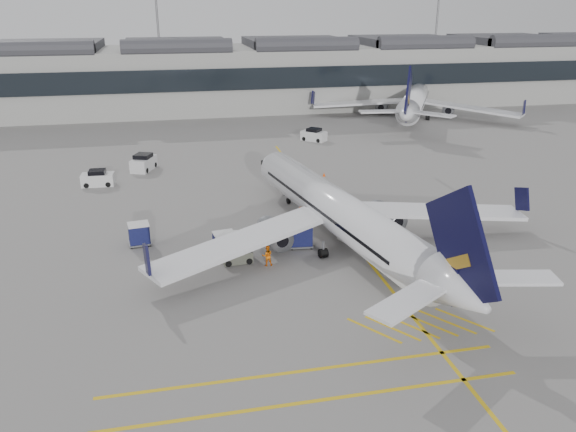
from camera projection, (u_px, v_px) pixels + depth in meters
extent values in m
plane|color=gray|center=(244.00, 288.00, 39.09)|extent=(220.00, 220.00, 0.00)
cube|color=#9E9E99|center=(189.00, 79.00, 102.91)|extent=(200.00, 20.00, 11.00)
cube|color=black|center=(192.00, 80.00, 93.23)|extent=(200.00, 0.50, 3.60)
cube|color=#38383D|center=(187.00, 44.00, 100.70)|extent=(200.00, 18.00, 1.40)
cylinder|color=slate|center=(159.00, 35.00, 112.23)|extent=(0.44, 0.44, 25.00)
cylinder|color=slate|center=(436.00, 32.00, 123.93)|extent=(0.44, 0.44, 25.00)
cube|color=gold|center=(339.00, 225.00, 50.17)|extent=(0.25, 60.00, 0.01)
cylinder|color=white|center=(337.00, 210.00, 45.56)|extent=(8.15, 27.14, 3.38)
cone|color=white|center=(270.00, 164.00, 58.77)|extent=(3.97, 4.14, 3.38)
cone|color=white|center=(462.00, 293.00, 31.92)|extent=(4.10, 4.85, 3.38)
cube|color=white|center=(242.00, 242.00, 41.65)|extent=(14.99, 10.10, 0.31)
cube|color=white|center=(433.00, 211.00, 47.72)|extent=(15.58, 5.25, 0.31)
cylinder|color=slate|center=(275.00, 234.00, 44.61)|extent=(2.44, 3.52, 1.89)
cylinder|color=slate|center=(388.00, 216.00, 48.32)|extent=(2.44, 3.52, 1.89)
cube|color=black|center=(461.00, 249.00, 31.49)|extent=(1.49, 6.78, 7.53)
cylinder|color=black|center=(288.00, 201.00, 55.40)|extent=(0.35, 0.61, 0.58)
cylinder|color=black|center=(323.00, 253.00, 43.71)|extent=(0.75, 0.82, 0.72)
cylinder|color=black|center=(373.00, 244.00, 45.30)|extent=(0.75, 0.82, 0.72)
cylinder|color=white|center=(415.00, 99.00, 96.56)|extent=(17.16, 27.46, 3.67)
cone|color=white|center=(422.00, 86.00, 111.41)|extent=(5.08, 5.17, 3.67)
cone|color=white|center=(406.00, 114.00, 81.22)|extent=(5.45, 5.86, 3.67)
cube|color=white|center=(360.00, 103.00, 98.01)|extent=(16.93, 6.46, 0.34)
cube|color=white|center=(471.00, 108.00, 93.12)|extent=(13.96, 14.43, 0.34)
cylinder|color=slate|center=(382.00, 106.00, 99.04)|extent=(3.47, 4.06, 2.05)
cylinder|color=slate|center=(448.00, 109.00, 96.06)|extent=(3.47, 4.06, 2.05)
cube|color=black|center=(408.00, 95.00, 80.77)|extent=(3.79, 6.66, 8.16)
cylinder|color=black|center=(419.00, 104.00, 107.59)|extent=(0.54, 0.68, 0.62)
cylinder|color=black|center=(398.00, 116.00, 95.97)|extent=(0.97, 1.01, 0.78)
cylinder|color=black|center=(428.00, 118.00, 94.69)|extent=(0.97, 1.01, 0.78)
cube|color=beige|center=(358.00, 234.00, 47.49)|extent=(3.75, 2.62, 0.64)
cube|color=black|center=(367.00, 223.00, 47.72)|extent=(3.26, 2.14, 1.36)
cube|color=beige|center=(349.00, 229.00, 46.72)|extent=(1.22, 1.42, 0.83)
cylinder|color=black|center=(352.00, 241.00, 46.36)|extent=(0.44, 0.31, 0.40)
cylinder|color=black|center=(342.00, 236.00, 47.34)|extent=(0.44, 0.31, 0.40)
cylinder|color=black|center=(374.00, 234.00, 47.73)|extent=(0.44, 0.31, 0.40)
cylinder|color=black|center=(364.00, 229.00, 48.71)|extent=(0.44, 0.31, 0.40)
cube|color=gray|center=(237.00, 255.00, 43.71)|extent=(2.12, 1.84, 0.13)
cube|color=#14184E|center=(237.00, 245.00, 43.39)|extent=(1.95, 1.76, 1.63)
cube|color=silver|center=(237.00, 235.00, 43.08)|extent=(2.01, 1.83, 0.11)
cylinder|color=black|center=(227.00, 260.00, 43.12)|extent=(0.26, 0.15, 0.25)
cylinder|color=black|center=(228.00, 253.00, 44.27)|extent=(0.26, 0.15, 0.25)
cylinder|color=black|center=(247.00, 259.00, 43.20)|extent=(0.26, 0.15, 0.25)
cylinder|color=black|center=(248.00, 253.00, 44.35)|extent=(0.26, 0.15, 0.25)
cube|color=gray|center=(300.00, 244.00, 45.70)|extent=(2.06, 1.76, 0.14)
cube|color=#14184E|center=(301.00, 234.00, 45.38)|extent=(1.89, 1.68, 1.64)
cube|color=silver|center=(301.00, 224.00, 45.07)|extent=(1.95, 1.74, 0.11)
cylinder|color=black|center=(292.00, 249.00, 45.07)|extent=(0.26, 0.14, 0.25)
cylinder|color=black|center=(290.00, 242.00, 46.22)|extent=(0.26, 0.14, 0.25)
cylinder|color=black|center=(311.00, 248.00, 45.24)|extent=(0.26, 0.14, 0.25)
cylinder|color=black|center=(309.00, 242.00, 46.40)|extent=(0.26, 0.14, 0.25)
cube|color=gray|center=(225.00, 252.00, 44.25)|extent=(1.95, 1.69, 0.12)
cube|color=#14184E|center=(224.00, 243.00, 43.96)|extent=(1.79, 1.62, 1.49)
cube|color=silver|center=(224.00, 234.00, 43.68)|extent=(1.85, 1.67, 0.10)
cylinder|color=black|center=(218.00, 257.00, 43.55)|extent=(0.24, 0.14, 0.23)
cylinder|color=black|center=(214.00, 252.00, 44.54)|extent=(0.24, 0.14, 0.23)
cylinder|color=black|center=(236.00, 255.00, 44.02)|extent=(0.24, 0.14, 0.23)
cylinder|color=black|center=(232.00, 249.00, 45.01)|extent=(0.24, 0.14, 0.23)
cube|color=gray|center=(140.00, 243.00, 46.03)|extent=(1.94, 1.68, 0.12)
cube|color=#14184E|center=(139.00, 233.00, 45.74)|extent=(1.78, 1.60, 1.51)
cube|color=silver|center=(138.00, 224.00, 45.46)|extent=(1.84, 1.66, 0.10)
cylinder|color=black|center=(132.00, 247.00, 45.33)|extent=(0.24, 0.13, 0.23)
cylinder|color=black|center=(130.00, 242.00, 46.34)|extent=(0.24, 0.13, 0.23)
cylinder|color=black|center=(150.00, 245.00, 45.79)|extent=(0.24, 0.13, 0.23)
cylinder|color=black|center=(148.00, 240.00, 46.79)|extent=(0.24, 0.13, 0.23)
imported|color=#E5500C|center=(301.00, 218.00, 49.18)|extent=(0.85, 0.74, 1.95)
imported|color=orange|center=(267.00, 256.00, 42.21)|extent=(0.81, 0.64, 1.62)
cube|color=#57594C|center=(237.00, 256.00, 42.86)|extent=(2.31, 1.48, 0.89)
cube|color=#57594C|center=(237.00, 250.00, 42.67)|extent=(1.14, 1.14, 0.45)
cylinder|color=black|center=(228.00, 263.00, 42.22)|extent=(0.51, 0.26, 0.50)
cylinder|color=black|center=(226.00, 257.00, 43.26)|extent=(0.51, 0.26, 0.50)
cylinder|color=black|center=(249.00, 261.00, 42.63)|extent=(0.51, 0.26, 0.50)
cylinder|color=black|center=(246.00, 255.00, 43.67)|extent=(0.51, 0.26, 0.50)
cone|color=#F24C0A|center=(324.00, 174.00, 64.16)|extent=(0.32, 0.32, 0.45)
cone|color=#F24C0A|center=(411.00, 246.00, 45.22)|extent=(0.35, 0.35, 0.49)
cube|color=silver|center=(98.00, 180.00, 60.81)|extent=(3.48, 1.87, 1.32)
cube|color=black|center=(97.00, 172.00, 60.53)|extent=(1.78, 1.69, 0.57)
cylinder|color=black|center=(86.00, 185.00, 60.09)|extent=(0.58, 0.24, 0.57)
cylinder|color=black|center=(89.00, 181.00, 61.48)|extent=(0.58, 0.24, 0.57)
cylinder|color=black|center=(108.00, 184.00, 60.42)|extent=(0.58, 0.24, 0.57)
cylinder|color=black|center=(110.00, 180.00, 61.81)|extent=(0.58, 0.24, 0.57)
cube|color=silver|center=(144.00, 164.00, 66.44)|extent=(3.19, 4.22, 1.47)
cube|color=black|center=(143.00, 157.00, 66.12)|extent=(2.37, 2.43, 0.63)
cylinder|color=black|center=(146.00, 171.00, 65.29)|extent=(0.45, 0.67, 0.63)
cylinder|color=black|center=(133.00, 170.00, 65.57)|extent=(0.45, 0.67, 0.63)
cylinder|color=black|center=(155.00, 165.00, 67.61)|extent=(0.45, 0.67, 0.63)
cylinder|color=black|center=(142.00, 164.00, 67.89)|extent=(0.45, 0.67, 0.63)
cube|color=silver|center=(314.00, 136.00, 80.55)|extent=(3.74, 3.68, 1.36)
cube|color=black|center=(314.00, 130.00, 80.26)|extent=(2.41, 2.40, 0.58)
cylinder|color=black|center=(304.00, 139.00, 80.64)|extent=(0.57, 0.56, 0.58)
cylinder|color=black|center=(309.00, 137.00, 81.88)|extent=(0.57, 0.56, 0.58)
cylinder|color=black|center=(318.00, 141.00, 79.50)|extent=(0.57, 0.56, 0.58)
cylinder|color=black|center=(323.00, 139.00, 80.74)|extent=(0.57, 0.56, 0.58)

